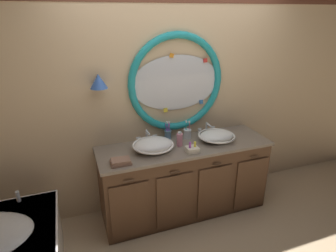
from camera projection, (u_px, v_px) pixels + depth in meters
ground_plane at (192, 222)px, 3.19m from camera, size 14.00×14.00×0.00m
back_wall_assembly at (174, 95)px, 3.21m from camera, size 6.40×0.26×2.60m
vanity_counter at (184, 178)px, 3.26m from camera, size 1.90×0.63×0.85m
sink_basin_left at (153, 145)px, 2.93m from camera, size 0.43×0.43×0.14m
sink_basin_right at (217, 136)px, 3.17m from camera, size 0.41×0.41×0.12m
faucet_set_left at (147, 137)px, 3.14m from camera, size 0.24×0.14×0.15m
faucet_set_right at (207, 129)px, 3.38m from camera, size 0.23×0.13×0.13m
toothbrush_holder_left at (168, 134)px, 3.22m from camera, size 0.08×0.08×0.22m
toothbrush_holder_right at (187, 133)px, 3.24m from camera, size 0.09×0.09×0.22m
soap_dispenser at (180, 139)px, 3.05m from camera, size 0.06×0.07×0.17m
folded_hand_towel at (121, 162)px, 2.70m from camera, size 0.19×0.14×0.05m
toiletry_basket at (192, 149)px, 2.92m from camera, size 0.12×0.12×0.12m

